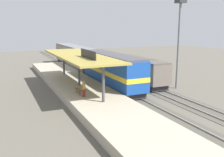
{
  "coord_description": "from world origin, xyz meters",
  "views": [
    {
      "loc": [
        -13.61,
        -30.22,
        8.15
      ],
      "look_at": [
        -1.38,
        -2.86,
        2.0
      ],
      "focal_mm": 40.91,
      "sensor_mm": 36.0,
      "label": 1
    }
  ],
  "objects_px": {
    "light_mast": "(179,24)",
    "person_waiting": "(84,88)",
    "platform_bench": "(78,90)",
    "locomotive": "(112,70)",
    "freight_car": "(138,70)",
    "passenger_carriage_single": "(74,57)"
  },
  "relations": [
    {
      "from": "platform_bench",
      "to": "passenger_carriage_single",
      "type": "height_order",
      "value": "passenger_carriage_single"
    },
    {
      "from": "platform_bench",
      "to": "locomotive",
      "type": "height_order",
      "value": "locomotive"
    },
    {
      "from": "freight_car",
      "to": "light_mast",
      "type": "relative_size",
      "value": 1.03
    },
    {
      "from": "light_mast",
      "to": "person_waiting",
      "type": "distance_m",
      "value": 15.21
    },
    {
      "from": "light_mast",
      "to": "person_waiting",
      "type": "xyz_separation_m",
      "value": [
        -13.57,
        -2.07,
        -6.54
      ]
    },
    {
      "from": "passenger_carriage_single",
      "to": "person_waiting",
      "type": "xyz_separation_m",
      "value": [
        -5.77,
        -23.83,
        -0.46
      ]
    },
    {
      "from": "light_mast",
      "to": "platform_bench",
      "type": "bearing_deg",
      "value": -177.02
    },
    {
      "from": "locomotive",
      "to": "person_waiting",
      "type": "distance_m",
      "value": 8.22
    },
    {
      "from": "passenger_carriage_single",
      "to": "light_mast",
      "type": "bearing_deg",
      "value": -70.28
    },
    {
      "from": "locomotive",
      "to": "passenger_carriage_single",
      "type": "relative_size",
      "value": 0.72
    },
    {
      "from": "freight_car",
      "to": "light_mast",
      "type": "xyz_separation_m",
      "value": [
        3.2,
        -4.63,
        6.43
      ]
    },
    {
      "from": "passenger_carriage_single",
      "to": "light_mast",
      "type": "xyz_separation_m",
      "value": [
        7.8,
        -21.76,
        6.08
      ]
    },
    {
      "from": "freight_car",
      "to": "platform_bench",
      "type": "bearing_deg",
      "value": -153.24
    },
    {
      "from": "freight_car",
      "to": "person_waiting",
      "type": "height_order",
      "value": "freight_car"
    },
    {
      "from": "platform_bench",
      "to": "freight_car",
      "type": "distance_m",
      "value": 11.89
    },
    {
      "from": "platform_bench",
      "to": "passenger_carriage_single",
      "type": "distance_m",
      "value": 23.29
    },
    {
      "from": "locomotive",
      "to": "person_waiting",
      "type": "height_order",
      "value": "locomotive"
    },
    {
      "from": "locomotive",
      "to": "platform_bench",
      "type": "bearing_deg",
      "value": -143.25
    },
    {
      "from": "freight_car",
      "to": "light_mast",
      "type": "height_order",
      "value": "light_mast"
    },
    {
      "from": "passenger_carriage_single",
      "to": "freight_car",
      "type": "relative_size",
      "value": 1.67
    },
    {
      "from": "person_waiting",
      "to": "passenger_carriage_single",
      "type": "bearing_deg",
      "value": 76.39
    },
    {
      "from": "platform_bench",
      "to": "person_waiting",
      "type": "relative_size",
      "value": 0.99
    }
  ]
}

